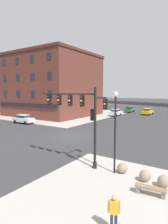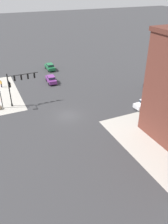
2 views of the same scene
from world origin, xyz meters
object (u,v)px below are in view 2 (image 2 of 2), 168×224
Objects in this scene: car_parked_curb at (51,79)px; pedestrian_near_bench at (1,83)px; car_cross_westbound at (50,67)px; traffic_signal_main at (16,84)px; car_main_northbound_near at (153,84)px; car_main_mid at (146,103)px; bollard_sphere_curb_a at (0,107)px.

pedestrian_near_bench is at bearing -10.96° from car_parked_curb.
pedestrian_near_bench is at bearing 26.47° from car_cross_westbound.
traffic_signal_main is 12.54m from car_parked_curb.
car_main_northbound_near is 9.87m from car_main_mid.
traffic_signal_main reaches higher than car_main_northbound_near.
car_cross_westbound is at bearing -123.82° from traffic_signal_main.
traffic_signal_main is at bearing 100.97° from pedestrian_near_bench.
car_main_northbound_near and car_cross_westbound have the same top height.
car_cross_westbound is 9.06m from car_parked_curb.
car_main_mid is (-9.71, 27.79, 0.00)m from car_cross_westbound.
car_cross_westbound is 0.98× the size of car_main_mid.
car_main_mid is at bearing 156.46° from bollard_sphere_curb_a.
car_main_northbound_near is at bearing 147.44° from car_parked_curb.
bollard_sphere_curb_a is 0.17× the size of car_main_northbound_near.
traffic_signal_main is 1.42× the size of car_parked_curb.
car_cross_westbound reaches higher than bollard_sphere_curb_a.
traffic_signal_main is 8.41× the size of bollard_sphere_curb_a.
car_main_northbound_near is at bearing 172.75° from bollard_sphere_curb_a.
traffic_signal_main is 3.95× the size of pedestrian_near_bench.
car_main_mid is (-23.01, 21.17, -0.01)m from pedestrian_near_bench.
car_cross_westbound is (-13.30, -6.62, -0.01)m from pedestrian_near_bench.
car_parked_curb is at bearing -32.56° from car_main_northbound_near.
traffic_signal_main is 1.45× the size of car_main_northbound_near.
car_cross_westbound is 29.44m from car_main_mid.
bollard_sphere_curb_a is 0.17× the size of car_cross_westbound.
bollard_sphere_curb_a is 15.00m from car_parked_curb.
car_parked_curb reaches higher than bollard_sphere_curb_a.
car_parked_curb is at bearing 74.37° from car_cross_westbound.
pedestrian_near_bench is 31.27m from car_main_mid.
car_parked_curb is at bearing 169.04° from pedestrian_near_bench.
car_parked_curb is 22.61m from car_main_mid.
traffic_signal_main is 20.62m from car_cross_westbound.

